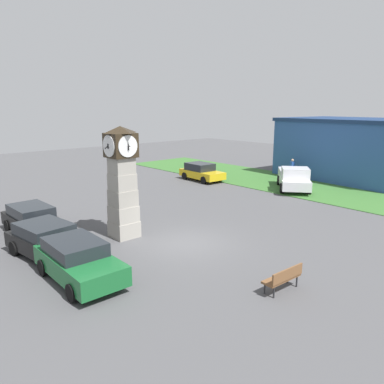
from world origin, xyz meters
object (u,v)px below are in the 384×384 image
at_px(bollard_near_tower, 47,236).
at_px(car_by_building, 78,260).
at_px(car_far_lot, 201,172).
at_px(bollard_mid_row, 60,244).
at_px(pickup_truck, 294,178).
at_px(car_near_tower, 48,240).
at_px(bench, 284,277).
at_px(pedestrian_near_bench, 292,167).
at_px(car_navy_sedan, 33,220).
at_px(clock_tower, 122,182).

bearing_deg(bollard_near_tower, car_by_building, -6.51).
relative_size(bollard_near_tower, car_far_lot, 0.20).
xyz_separation_m(bollard_mid_row, pickup_truck, (-0.66, 18.85, 0.49)).
distance_m(bollard_near_tower, car_near_tower, 1.56).
bearing_deg(bench, pedestrian_near_bench, 123.16).
distance_m(car_near_tower, pickup_truck, 19.38).
xyz_separation_m(bollard_near_tower, car_navy_sedan, (-1.93, 0.05, 0.32)).
relative_size(car_navy_sedan, car_far_lot, 1.05).
xyz_separation_m(clock_tower, bollard_mid_row, (0.05, -3.27, -2.36)).
bearing_deg(car_navy_sedan, bollard_near_tower, -1.39).
xyz_separation_m(clock_tower, bollard_near_tower, (-1.43, -3.28, -2.37)).
xyz_separation_m(bollard_mid_row, car_navy_sedan, (-3.41, 0.04, 0.31)).
bearing_deg(clock_tower, pedestrian_near_bench, 99.54).
distance_m(clock_tower, car_far_lot, 15.27).
height_order(car_by_building, car_far_lot, car_far_lot).
bearing_deg(car_far_lot, car_by_building, -56.15).
relative_size(bench, pedestrian_near_bench, 0.90).
bearing_deg(car_navy_sedan, clock_tower, 43.92).
xyz_separation_m(bollard_near_tower, car_far_lot, (-6.68, 16.06, 0.33)).
bearing_deg(car_by_building, clock_tower, 128.31).
xyz_separation_m(bollard_near_tower, bench, (10.02, 4.46, 0.10)).
distance_m(bollard_mid_row, pickup_truck, 18.87).
xyz_separation_m(car_by_building, pedestrian_near_bench, (-6.23, 23.07, 0.27)).
bearing_deg(car_far_lot, pickup_truck, 20.49).
distance_m(pickup_truck, bench, 17.09).
xyz_separation_m(bollard_near_tower, pedestrian_near_bench, (-1.81, 22.57, 0.61)).
xyz_separation_m(car_navy_sedan, car_by_building, (6.35, -0.55, 0.02)).
distance_m(car_far_lot, pedestrian_near_bench, 8.14).
bearing_deg(bollard_mid_row, pickup_truck, 92.02).
height_order(car_far_lot, pedestrian_near_bench, pedestrian_near_bench).
height_order(clock_tower, car_near_tower, clock_tower).
bearing_deg(pickup_truck, pedestrian_near_bench, 125.37).
distance_m(car_far_lot, bench, 20.34).
relative_size(bollard_mid_row, pickup_truck, 0.17).
distance_m(bollard_mid_row, car_by_building, 3.00).
height_order(car_navy_sedan, pedestrian_near_bench, pedestrian_near_bench).
relative_size(bollard_near_tower, car_near_tower, 0.19).
bearing_deg(pickup_truck, bollard_near_tower, -92.50).
xyz_separation_m(car_navy_sedan, pickup_truck, (2.75, 18.81, 0.19)).
height_order(clock_tower, pedestrian_near_bench, clock_tower).
distance_m(bollard_near_tower, car_by_building, 4.47).
distance_m(car_by_building, pedestrian_near_bench, 23.90).
bearing_deg(car_by_building, pickup_truck, 100.54).
xyz_separation_m(clock_tower, bench, (8.59, 1.18, -2.28)).
distance_m(bollard_mid_row, pedestrian_near_bench, 22.81).
bearing_deg(car_far_lot, bollard_near_tower, -67.40).
height_order(car_navy_sedan, car_by_building, car_by_building).
height_order(car_far_lot, bench, car_far_lot).
bearing_deg(clock_tower, car_far_lot, 122.43).
xyz_separation_m(car_far_lot, pedestrian_near_bench, (4.88, 6.51, 0.28)).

